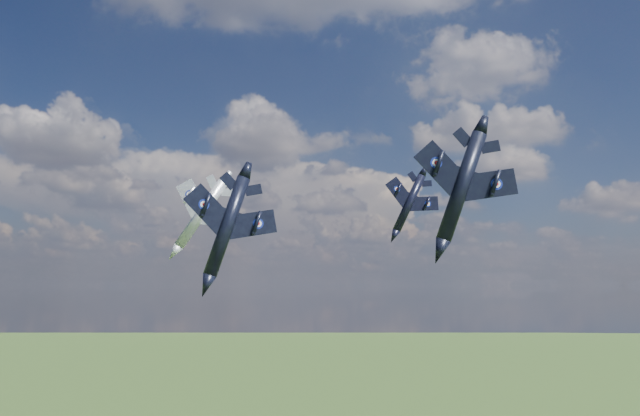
% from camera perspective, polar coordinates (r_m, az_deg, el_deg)
% --- Properties ---
extents(jet_lead_navy, '(15.07, 17.11, 5.96)m').
position_cam_1_polar(jet_lead_navy, '(62.59, -8.49, -1.62)').
color(jet_lead_navy, black).
extents(jet_right_navy, '(10.93, 13.86, 5.68)m').
position_cam_1_polar(jet_right_navy, '(52.12, 12.83, 1.95)').
color(jet_right_navy, black).
extents(jet_high_navy, '(11.07, 13.76, 6.16)m').
position_cam_1_polar(jet_high_navy, '(91.86, 8.16, 0.46)').
color(jet_high_navy, black).
extents(jet_left_silver, '(10.24, 14.15, 7.99)m').
position_cam_1_polar(jet_left_silver, '(81.85, -10.81, -0.52)').
color(jet_left_silver, '#AAADB5').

